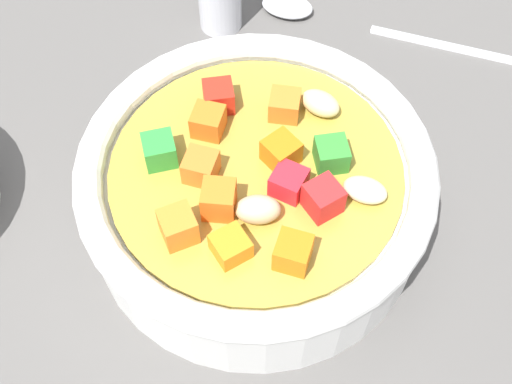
{
  "coord_description": "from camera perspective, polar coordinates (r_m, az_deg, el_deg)",
  "views": [
    {
      "loc": [
        -19.08,
        9.05,
        36.09
      ],
      "look_at": [
        0.0,
        0.0,
        2.91
      ],
      "focal_mm": 46.94,
      "sensor_mm": 36.0,
      "label": 1
    }
  ],
  "objects": [
    {
      "name": "ground_plane",
      "position": [
        0.43,
        -0.0,
        -2.82
      ],
      "size": [
        140.0,
        140.0,
        2.0
      ],
      "primitive_type": "cube",
      "color": "#565451"
    },
    {
      "name": "spoon",
      "position": [
        0.53,
        7.96,
        14.29
      ],
      "size": [
        15.68,
        16.51,
        1.04
      ],
      "rotation": [
        0.0,
        0.0,
        7.1
      ],
      "color": "silver",
      "rests_on": "ground_plane"
    },
    {
      "name": "soup_bowl_main",
      "position": [
        0.39,
        0.01,
        0.33
      ],
      "size": [
        20.38,
        20.38,
        7.2
      ],
      "color": "white",
      "rests_on": "ground_plane"
    }
  ]
}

